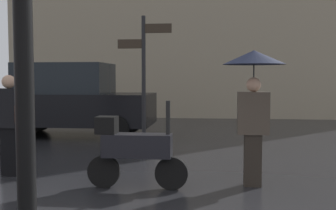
{
  "coord_description": "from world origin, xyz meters",
  "views": [
    {
      "loc": [
        0.77,
        -2.67,
        1.54
      ],
      "look_at": [
        -0.1,
        5.09,
        1.03
      ],
      "focal_mm": 43.64,
      "sensor_mm": 36.0,
      "label": 1
    }
  ],
  "objects_px": {
    "parked_scooter": "(134,149)",
    "street_signpost": "(144,71)",
    "pedestrian_with_bag": "(11,119)",
    "parked_car_left": "(71,100)",
    "pedestrian_with_umbrella": "(254,82)"
  },
  "relations": [
    {
      "from": "street_signpost",
      "to": "pedestrian_with_bag",
      "type": "bearing_deg",
      "value": -132.6
    },
    {
      "from": "parked_scooter",
      "to": "street_signpost",
      "type": "xyz_separation_m",
      "value": [
        -0.28,
        2.5,
        1.13
      ]
    },
    {
      "from": "pedestrian_with_bag",
      "to": "parked_scooter",
      "type": "distance_m",
      "value": 2.18
    },
    {
      "from": "pedestrian_with_bag",
      "to": "parked_scooter",
      "type": "xyz_separation_m",
      "value": [
        2.08,
        -0.54,
        -0.35
      ]
    },
    {
      "from": "pedestrian_with_bag",
      "to": "parked_car_left",
      "type": "relative_size",
      "value": 0.38
    },
    {
      "from": "parked_scooter",
      "to": "parked_car_left",
      "type": "relative_size",
      "value": 0.34
    },
    {
      "from": "pedestrian_with_umbrella",
      "to": "parked_scooter",
      "type": "bearing_deg",
      "value": -28.0
    },
    {
      "from": "pedestrian_with_umbrella",
      "to": "street_signpost",
      "type": "bearing_deg",
      "value": -87.11
    },
    {
      "from": "pedestrian_with_umbrella",
      "to": "pedestrian_with_bag",
      "type": "xyz_separation_m",
      "value": [
        -3.74,
        0.23,
        -0.58
      ]
    },
    {
      "from": "street_signpost",
      "to": "parked_car_left",
      "type": "bearing_deg",
      "value": 134.42
    },
    {
      "from": "pedestrian_with_bag",
      "to": "parked_scooter",
      "type": "relative_size",
      "value": 1.12
    },
    {
      "from": "parked_car_left",
      "to": "street_signpost",
      "type": "relative_size",
      "value": 1.52
    },
    {
      "from": "pedestrian_with_bag",
      "to": "parked_scooter",
      "type": "bearing_deg",
      "value": -8.27
    },
    {
      "from": "pedestrian_with_umbrella",
      "to": "pedestrian_with_bag",
      "type": "bearing_deg",
      "value": -42.26
    },
    {
      "from": "pedestrian_with_umbrella",
      "to": "parked_car_left",
      "type": "bearing_deg",
      "value": -85.64
    }
  ]
}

